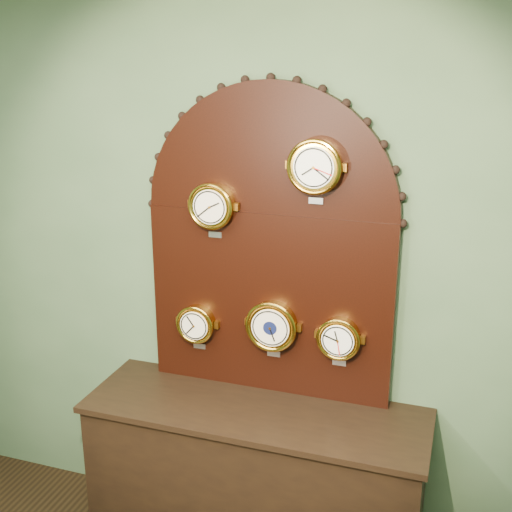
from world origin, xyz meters
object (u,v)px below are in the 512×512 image
(hygrometer, at_px, (196,324))
(barometer, at_px, (272,326))
(shop_counter, at_px, (255,485))
(roman_clock, at_px, (212,206))
(arabic_clock, at_px, (315,167))
(tide_clock, at_px, (339,338))
(display_board, at_px, (270,235))

(hygrometer, relative_size, barometer, 0.82)
(shop_counter, distance_m, barometer, 0.81)
(roman_clock, relative_size, arabic_clock, 0.93)
(roman_clock, height_order, tide_clock, roman_clock)
(hygrometer, bearing_deg, barometer, -0.22)
(arabic_clock, distance_m, hygrometer, 1.00)
(shop_counter, xyz_separation_m, hygrometer, (-0.36, 0.15, 0.75))
(arabic_clock, bearing_deg, barometer, -179.90)
(arabic_clock, xyz_separation_m, barometer, (-0.19, -0.00, -0.77))
(hygrometer, bearing_deg, display_board, 10.41)
(display_board, xyz_separation_m, tide_clock, (0.36, -0.07, -0.45))
(hygrometer, xyz_separation_m, tide_clock, (0.72, -0.00, 0.03))
(barometer, bearing_deg, tide_clock, 0.23)
(shop_counter, relative_size, barometer, 5.27)
(roman_clock, xyz_separation_m, barometer, (0.30, -0.00, -0.56))
(hygrometer, bearing_deg, arabic_clock, -0.12)
(arabic_clock, bearing_deg, shop_counter, -145.80)
(arabic_clock, relative_size, barometer, 0.97)
(display_board, relative_size, tide_clock, 5.94)
(display_board, xyz_separation_m, roman_clock, (-0.26, -0.07, 0.13))
(shop_counter, height_order, arabic_clock, arabic_clock)
(shop_counter, bearing_deg, arabic_clock, 34.20)
(hygrometer, bearing_deg, shop_counter, -23.28)
(hygrometer, height_order, barometer, barometer)
(barometer, relative_size, tide_clock, 1.18)
(hygrometer, xyz_separation_m, barometer, (0.39, -0.00, 0.04))
(display_board, xyz_separation_m, hygrometer, (-0.36, -0.07, -0.47))
(display_board, bearing_deg, roman_clock, -165.69)
(shop_counter, relative_size, tide_clock, 6.21)
(display_board, distance_m, barometer, 0.44)
(shop_counter, bearing_deg, hygrometer, 156.72)
(roman_clock, xyz_separation_m, tide_clock, (0.62, 0.00, -0.58))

